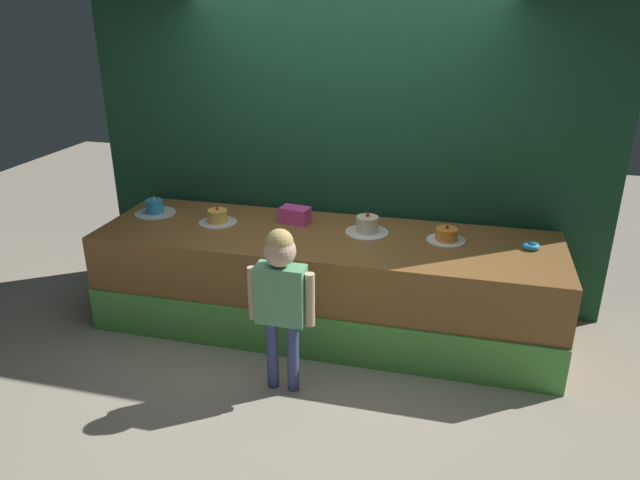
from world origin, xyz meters
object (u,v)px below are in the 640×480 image
(donut, at_px, (531,246))
(cake_far_right, at_px, (446,236))
(cake_center_left, at_px, (218,218))
(cake_far_left, at_px, (155,208))
(cake_center_right, at_px, (367,226))
(pink_box, at_px, (295,215))
(child_figure, at_px, (281,289))

(donut, bearing_deg, cake_far_right, 179.73)
(cake_center_left, bearing_deg, cake_far_left, 172.37)
(cake_center_right, relative_size, cake_far_right, 1.17)
(pink_box, bearing_deg, cake_center_right, -7.75)
(pink_box, height_order, cake_far_right, pink_box)
(child_figure, relative_size, donut, 9.25)
(cake_far_left, bearing_deg, cake_center_right, 0.08)
(pink_box, bearing_deg, cake_far_left, -176.00)
(cake_far_right, bearing_deg, cake_far_left, 179.60)
(donut, bearing_deg, cake_center_left, -178.55)
(donut, height_order, cake_far_right, cake_far_right)
(cake_far_left, distance_m, cake_center_right, 1.82)
(cake_center_left, bearing_deg, donut, 1.45)
(cake_far_left, height_order, cake_center_left, cake_far_left)
(pink_box, relative_size, cake_center_right, 0.69)
(cake_center_right, bearing_deg, child_figure, -110.10)
(pink_box, distance_m, cake_center_left, 0.63)
(pink_box, xyz_separation_m, cake_center_left, (-0.61, -0.17, -0.02))
(cake_far_left, relative_size, cake_center_right, 1.02)
(cake_center_left, bearing_deg, cake_center_right, 3.95)
(child_figure, distance_m, donut, 1.88)
(pink_box, distance_m, cake_center_right, 0.61)
(donut, distance_m, cake_far_left, 3.04)
(child_figure, distance_m, cake_center_right, 1.10)
(donut, relative_size, cake_far_left, 0.37)
(cake_far_left, height_order, cake_far_right, cake_far_left)
(pink_box, relative_size, cake_center_left, 0.75)
(pink_box, relative_size, cake_far_left, 0.67)
(child_figure, bearing_deg, cake_center_left, 131.68)
(cake_center_left, distance_m, cake_center_right, 1.22)
(cake_far_left, bearing_deg, cake_far_right, -0.40)
(pink_box, distance_m, cake_far_right, 1.22)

